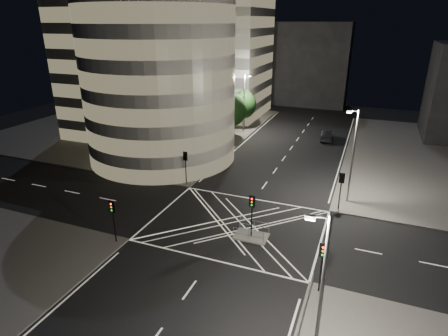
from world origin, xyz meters
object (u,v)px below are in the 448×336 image
at_px(traffic_signal_nl, 113,214).
at_px(street_lamp_right_near, 320,297).
at_px(street_lamp_left_far, 244,102).
at_px(sedan, 327,135).
at_px(central_island, 251,236).
at_px(traffic_signal_fr, 341,184).
at_px(traffic_signal_fl, 186,162).
at_px(traffic_signal_nr, 322,259).
at_px(traffic_signal_island, 252,209).
at_px(street_lamp_left_near, 199,128).
at_px(street_lamp_right_far, 353,154).

distance_m(traffic_signal_nl, street_lamp_right_near, 19.78).
bearing_deg(street_lamp_left_far, street_lamp_right_near, -66.79).
bearing_deg(traffic_signal_nl, sedan, 70.75).
xyz_separation_m(central_island, traffic_signal_nl, (-10.80, -5.30, 2.84)).
xyz_separation_m(traffic_signal_nl, street_lamp_right_near, (18.24, -7.20, 2.63)).
relative_size(traffic_signal_nl, traffic_signal_fr, 1.00).
bearing_deg(traffic_signal_nl, traffic_signal_fr, 37.69).
xyz_separation_m(street_lamp_left_far, sedan, (13.89, 1.15, -4.72)).
bearing_deg(sedan, street_lamp_right_near, 91.53).
bearing_deg(street_lamp_right_near, traffic_signal_fl, 131.24).
height_order(traffic_signal_nl, street_lamp_left_far, street_lamp_left_far).
height_order(traffic_signal_nr, traffic_signal_island, same).
bearing_deg(street_lamp_left_near, central_island, -49.73).
height_order(central_island, street_lamp_right_near, street_lamp_right_near).
height_order(traffic_signal_nl, street_lamp_left_near, street_lamp_left_near).
distance_m(central_island, traffic_signal_island, 2.84).
bearing_deg(traffic_signal_island, traffic_signal_fl, 142.46).
bearing_deg(traffic_signal_fr, street_lamp_left_near, 164.08).
height_order(central_island, street_lamp_left_near, street_lamp_left_near).
bearing_deg(traffic_signal_fr, sedan, 100.13).
bearing_deg(traffic_signal_island, central_island, 0.00).
height_order(traffic_signal_nr, street_lamp_left_far, street_lamp_left_far).
bearing_deg(street_lamp_right_far, street_lamp_right_near, -90.00).
xyz_separation_m(central_island, street_lamp_left_near, (-11.44, 13.50, 5.47)).
bearing_deg(traffic_signal_island, traffic_signal_nl, -153.86).
height_order(traffic_signal_nr, sedan, traffic_signal_nr).
bearing_deg(street_lamp_right_near, traffic_signal_nr, 95.04).
height_order(traffic_signal_fl, sedan, traffic_signal_fl).
bearing_deg(traffic_signal_fl, traffic_signal_nr, -37.69).
height_order(traffic_signal_island, street_lamp_right_far, street_lamp_right_far).
bearing_deg(traffic_signal_nr, traffic_signal_nl, 180.00).
bearing_deg(street_lamp_right_far, central_island, -125.30).
distance_m(traffic_signal_island, sedan, 32.81).
height_order(traffic_signal_fl, street_lamp_right_near, street_lamp_right_near).
distance_m(traffic_signal_fr, street_lamp_left_near, 19.14).
distance_m(traffic_signal_nl, sedan, 40.25).
height_order(traffic_signal_nr, street_lamp_left_near, street_lamp_left_near).
bearing_deg(street_lamp_right_near, street_lamp_right_far, 90.00).
relative_size(street_lamp_left_near, street_lamp_right_far, 1.00).
distance_m(street_lamp_right_far, street_lamp_right_near, 23.00).
height_order(street_lamp_right_far, sedan, street_lamp_right_far).
distance_m(traffic_signal_nr, traffic_signal_island, 8.62).
bearing_deg(traffic_signal_island, traffic_signal_nr, -37.93).
relative_size(street_lamp_left_near, street_lamp_right_near, 1.00).
height_order(traffic_signal_island, sedan, traffic_signal_island).
relative_size(central_island, traffic_signal_nr, 0.75).
bearing_deg(traffic_signal_fl, central_island, -37.54).
relative_size(traffic_signal_fl, traffic_signal_nr, 1.00).
relative_size(traffic_signal_fr, traffic_signal_nr, 1.00).
xyz_separation_m(traffic_signal_nr, street_lamp_left_near, (-18.24, 18.80, 2.63)).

